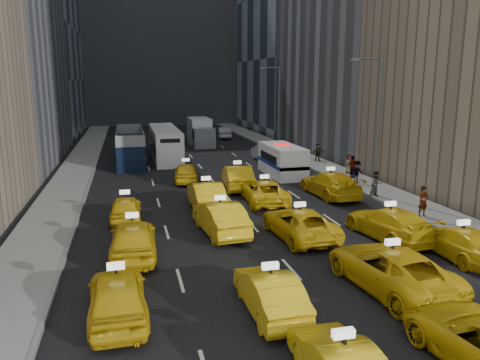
# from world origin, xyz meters

# --- Properties ---
(ground) EXTENTS (160.00, 160.00, 0.00)m
(ground) POSITION_xyz_m (0.00, 0.00, 0.00)
(ground) COLOR black
(ground) RESTS_ON ground
(sidewalk_west) EXTENTS (3.00, 90.00, 0.15)m
(sidewalk_west) POSITION_xyz_m (-10.50, 25.00, 0.07)
(sidewalk_west) COLOR gray
(sidewalk_west) RESTS_ON ground
(sidewalk_east) EXTENTS (3.00, 90.00, 0.15)m
(sidewalk_east) POSITION_xyz_m (10.50, 25.00, 0.07)
(sidewalk_east) COLOR gray
(sidewalk_east) RESTS_ON ground
(curb_west) EXTENTS (0.15, 90.00, 0.18)m
(curb_west) POSITION_xyz_m (-9.05, 25.00, 0.09)
(curb_west) COLOR slate
(curb_west) RESTS_ON ground
(curb_east) EXTENTS (0.15, 90.00, 0.18)m
(curb_east) POSITION_xyz_m (9.05, 25.00, 0.09)
(curb_east) COLOR slate
(curb_east) RESTS_ON ground
(building_backdrop) EXTENTS (30.00, 12.00, 40.00)m
(building_backdrop) POSITION_xyz_m (0.00, 72.00, 20.00)
(building_backdrop) COLOR slate
(building_backdrop) RESTS_ON ground
(streetlight_near) EXTENTS (2.15, 0.22, 9.00)m
(streetlight_near) POSITION_xyz_m (9.18, 12.00, 4.92)
(streetlight_near) COLOR #595B60
(streetlight_near) RESTS_ON ground
(streetlight_far) EXTENTS (2.15, 0.22, 9.00)m
(streetlight_far) POSITION_xyz_m (9.18, 32.00, 4.92)
(streetlight_far) COLOR #595B60
(streetlight_far) RESTS_ON ground
(taxi_4) EXTENTS (1.98, 4.62, 1.55)m
(taxi_4) POSITION_xyz_m (-6.76, -0.43, 0.78)
(taxi_4) COLOR gold
(taxi_4) RESTS_ON ground
(taxi_5) EXTENTS (1.54, 4.28, 1.40)m
(taxi_5) POSITION_xyz_m (-1.91, -1.22, 0.70)
(taxi_5) COLOR gold
(taxi_5) RESTS_ON ground
(taxi_6) EXTENTS (3.19, 5.91, 1.58)m
(taxi_6) POSITION_xyz_m (2.92, -0.53, 0.79)
(taxi_6) COLOR gold
(taxi_6) RESTS_ON ground
(taxi_7) EXTENTS (2.09, 4.80, 1.38)m
(taxi_7) POSITION_xyz_m (7.51, 1.46, 0.69)
(taxi_7) COLOR gold
(taxi_7) RESTS_ON ground
(taxi_8) EXTENTS (2.13, 4.91, 1.65)m
(taxi_8) POSITION_xyz_m (-6.17, 4.95, 0.83)
(taxi_8) COLOR gold
(taxi_8) RESTS_ON ground
(taxi_9) EXTENTS (2.21, 5.07, 1.62)m
(taxi_9) POSITION_xyz_m (-1.89, 7.19, 0.81)
(taxi_9) COLOR gold
(taxi_9) RESTS_ON ground
(taxi_10) EXTENTS (2.72, 5.34, 1.44)m
(taxi_10) POSITION_xyz_m (1.72, 5.66, 0.72)
(taxi_10) COLOR gold
(taxi_10) RESTS_ON ground
(taxi_11) EXTENTS (2.79, 5.46, 1.52)m
(taxi_11) POSITION_xyz_m (5.88, 4.50, 0.76)
(taxi_11) COLOR gold
(taxi_11) RESTS_ON ground
(taxi_12) EXTENTS (1.75, 4.09, 1.38)m
(taxi_12) POSITION_xyz_m (-6.48, 10.54, 0.69)
(taxi_12) COLOR gold
(taxi_12) RESTS_ON ground
(taxi_13) EXTENTS (1.76, 4.98, 1.64)m
(taxi_13) POSITION_xyz_m (-1.80, 11.89, 0.82)
(taxi_13) COLOR gold
(taxi_13) RESTS_ON ground
(taxi_14) EXTENTS (2.88, 5.44, 1.46)m
(taxi_14) POSITION_xyz_m (1.95, 12.41, 0.73)
(taxi_14) COLOR gold
(taxi_14) RESTS_ON ground
(taxi_15) EXTENTS (2.58, 5.77, 1.64)m
(taxi_15) POSITION_xyz_m (6.65, 13.01, 0.82)
(taxi_15) COLOR gold
(taxi_15) RESTS_ON ground
(taxi_16) EXTENTS (2.24, 4.51, 1.48)m
(taxi_16) POSITION_xyz_m (-2.03, 19.71, 0.74)
(taxi_16) COLOR gold
(taxi_16) RESTS_ON ground
(taxi_17) EXTENTS (2.24, 5.24, 1.68)m
(taxi_17) POSITION_xyz_m (1.21, 16.56, 0.84)
(taxi_17) COLOR gold
(taxi_17) RESTS_ON ground
(nypd_van) EXTENTS (3.11, 6.32, 2.61)m
(nypd_van) POSITION_xyz_m (5.84, 20.51, 1.18)
(nypd_van) COLOR white
(nypd_van) RESTS_ON ground
(double_decker) EXTENTS (2.50, 10.60, 3.08)m
(double_decker) POSITION_xyz_m (-5.97, 29.49, 1.52)
(double_decker) COLOR black
(double_decker) RESTS_ON ground
(city_bus) EXTENTS (3.32, 11.78, 3.00)m
(city_bus) POSITION_xyz_m (-2.65, 30.99, 1.49)
(city_bus) COLOR white
(city_bus) RESTS_ON ground
(box_truck) EXTENTS (3.25, 7.15, 3.15)m
(box_truck) POSITION_xyz_m (2.24, 39.84, 1.55)
(box_truck) COLOR white
(box_truck) RESTS_ON ground
(misc_car_0) EXTENTS (1.83, 5.02, 1.64)m
(misc_car_0) POSITION_xyz_m (6.51, 27.31, 0.82)
(misc_car_0) COLOR #A5A9AD
(misc_car_0) RESTS_ON ground
(misc_car_1) EXTENTS (2.86, 5.51, 1.48)m
(misc_car_1) POSITION_xyz_m (-5.77, 38.33, 0.74)
(misc_car_1) COLOR black
(misc_car_1) RESTS_ON ground
(misc_car_2) EXTENTS (2.34, 4.82, 1.35)m
(misc_car_2) POSITION_xyz_m (2.13, 45.21, 0.68)
(misc_car_2) COLOR slate
(misc_car_2) RESTS_ON ground
(misc_car_3) EXTENTS (1.96, 4.40, 1.47)m
(misc_car_3) POSITION_xyz_m (-2.24, 45.02, 0.73)
(misc_car_3) COLOR black
(misc_car_3) RESTS_ON ground
(misc_car_4) EXTENTS (2.08, 4.68, 1.49)m
(misc_car_4) POSITION_xyz_m (6.30, 45.73, 0.75)
(misc_car_4) COLOR #9B9CA2
(misc_car_4) RESTS_ON ground
(pedestrian_0) EXTENTS (0.67, 0.49, 1.69)m
(pedestrian_0) POSITION_xyz_m (9.44, 6.98, 0.99)
(pedestrian_0) COLOR gray
(pedestrian_0) RESTS_ON sidewalk_east
(pedestrian_1) EXTENTS (0.85, 0.55, 1.62)m
(pedestrian_1) POSITION_xyz_m (9.30, 11.77, 0.96)
(pedestrian_1) COLOR gray
(pedestrian_1) RESTS_ON sidewalk_east
(pedestrian_2) EXTENTS (1.12, 0.59, 1.65)m
(pedestrian_2) POSITION_xyz_m (9.97, 15.70, 0.97)
(pedestrian_2) COLOR gray
(pedestrian_2) RESTS_ON sidewalk_east
(pedestrian_3) EXTENTS (1.08, 0.70, 1.70)m
(pedestrian_3) POSITION_xyz_m (10.57, 17.59, 1.00)
(pedestrian_3) COLOR gray
(pedestrian_3) RESTS_ON sidewalk_east
(pedestrian_4) EXTENTS (0.76, 0.43, 1.53)m
(pedestrian_4) POSITION_xyz_m (11.11, 19.26, 0.92)
(pedestrian_4) COLOR gray
(pedestrian_4) RESTS_ON sidewalk_east
(pedestrian_5) EXTENTS (1.55, 0.74, 1.61)m
(pedestrian_5) POSITION_xyz_m (11.06, 25.48, 0.96)
(pedestrian_5) COLOR gray
(pedestrian_5) RESTS_ON sidewalk_east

